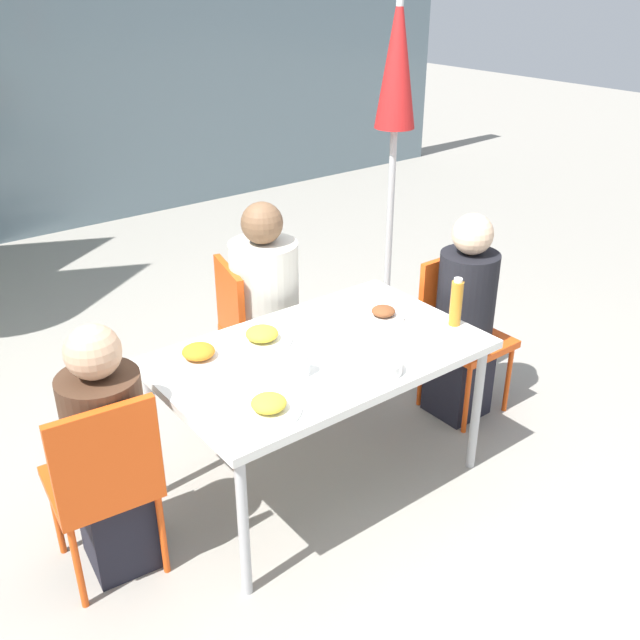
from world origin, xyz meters
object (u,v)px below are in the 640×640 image
Objects in this scene: chair_right at (458,323)px; person_right at (464,323)px; bottle at (456,303)px; person_far at (266,317)px; chair_far at (249,325)px; salad_bowl at (382,366)px; person_left at (110,457)px; chair_left at (104,476)px; drinking_cup at (300,364)px; closed_umbrella at (396,98)px.

chair_right is 0.75× the size of person_right.
person_right is (-0.05, -0.08, 0.05)m from chair_right.
person_right is at bearing 32.76° from bottle.
person_far is 5.03× the size of bottle.
person_right reaches higher than chair_right.
chair_far is 1.10m from salad_bowl.
chair_right is 0.72× the size of person_far.
chair_far is 0.11m from person_far.
person_far reaches higher than person_left.
bottle is (-0.36, -0.28, 0.33)m from chair_right.
chair_left is 3.62× the size of bottle.
drinking_cup is (0.78, -0.21, 0.25)m from person_left.
closed_umbrella reaches higher than chair_left.
closed_umbrella reaches higher than salad_bowl.
chair_far is 0.96m from drinking_cup.
drinking_cup is (-0.86, 0.07, -0.06)m from bottle.
drinking_cup is (-0.29, -0.88, 0.27)m from chair_far.
chair_right reaches higher than drinking_cup.
bottle reaches higher than salad_bowl.
person_right is 1.06m from person_far.
chair_left is at bearing -157.44° from closed_umbrella.
drinking_cup is at bearing 175.01° from bottle.
chair_left reaches higher than salad_bowl.
closed_umbrella is (1.25, 0.25, 1.04)m from chair_far.
closed_umbrella is at bearing 118.07° from person_far.
salad_bowl is (-0.57, -0.12, -0.09)m from bottle.
person_far is at bearing 35.04° from chair_left.
closed_umbrella is 1.55m from bottle.
drinking_cup is at bearing 9.12° from chair_right.
person_right is at bearing 5.25° from chair_left.
person_left is at bearing -45.02° from chair_far.
chair_left is 1.00× the size of chair_far.
chair_left is at bearing -121.95° from person_left.
person_far is 1.02m from salad_bowl.
person_left is 1.69m from bottle.
chair_right is 8.37× the size of drinking_cup.
bottle is (-0.31, -0.20, 0.28)m from person_right.
chair_right is at bearing 23.20° from salad_bowl.
chair_left is 0.75× the size of person_right.
person_right reaches higher than drinking_cup.
person_far reaches higher than drinking_cup.
person_left is 0.84m from drinking_cup.
chair_far reaches higher than drinking_cup.
chair_far is at bearing 89.82° from salad_bowl.
closed_umbrella is at bearing 46.48° from salad_bowl.
closed_umbrella is (0.37, 1.00, 0.99)m from person_right.
person_far is (-0.81, 0.69, 0.01)m from person_right.
person_far is at bearing 33.38° from person_left.
chair_left is at bearing 170.59° from drinking_cup.
person_right is 1.46m from closed_umbrella.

